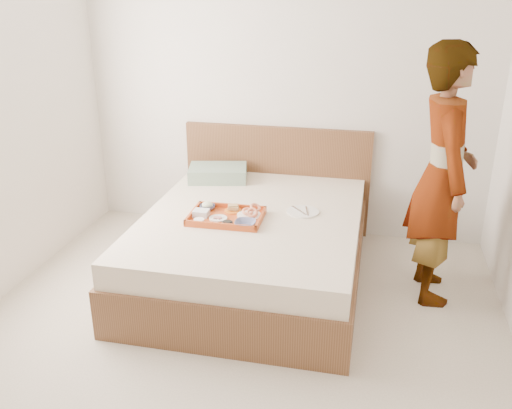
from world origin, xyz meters
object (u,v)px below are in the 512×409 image
object	(u,v)px
bed	(252,247)
person	(442,176)
tray	(226,216)
dinner_plate	(303,212)

from	to	relation	value
bed	person	bearing A→B (deg)	3.92
bed	tray	world-z (taller)	tray
tray	person	world-z (taller)	person
tray	dinner_plate	size ratio (longest dim) A/B	2.18
tray	person	bearing A→B (deg)	7.37
dinner_plate	tray	bearing A→B (deg)	-154.92
bed	person	size ratio (longest dim) A/B	1.12
tray	dinner_plate	xyz separation A→B (m)	(0.52, 0.24, -0.02)
bed	tray	distance (m)	0.36
dinner_plate	person	xyz separation A→B (m)	(0.94, -0.02, 0.36)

